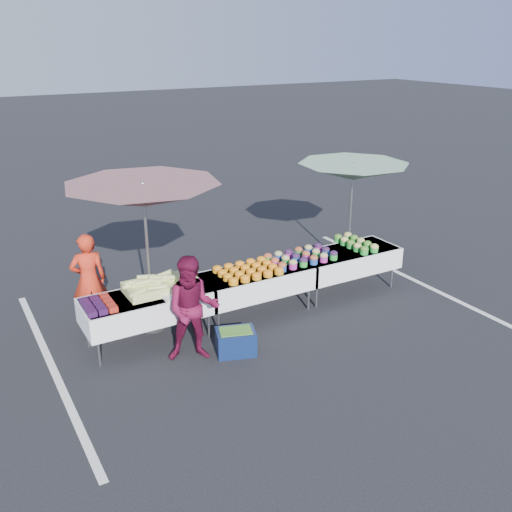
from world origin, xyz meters
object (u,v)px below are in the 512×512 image
umbrella_right (353,172)px  table_left (148,306)px  customer (193,309)px  umbrella_left (144,196)px  storage_bin (236,341)px  table_right (346,260)px  table_center (256,281)px  vendor (89,280)px

umbrella_right → table_left: bearing=-169.5°
customer → umbrella_left: bearing=122.4°
umbrella_left → storage_bin: (0.75, -1.31, -1.90)m
umbrella_left → umbrella_right: (4.11, 0.40, -0.20)m
table_right → customer: size_ratio=1.24×
table_right → customer: (-3.22, -0.75, 0.17)m
table_center → customer: customer is taller
customer → storage_bin: (0.56, -0.16, -0.57)m
storage_bin → table_center: bearing=65.5°
table_center → table_right: 1.80m
table_center → storage_bin: (-0.86, -0.91, -0.40)m
table_left → table_right: same height
vendor → umbrella_left: 1.66m
storage_bin → vendor: bearing=146.8°
table_left → table_center: 1.80m
table_left → umbrella_left: (0.19, 0.40, 1.50)m
vendor → table_center: bearing=162.8°
vendor → storage_bin: (1.51, -1.92, -0.55)m
umbrella_right → storage_bin: (-3.36, -1.71, -1.70)m
table_center → vendor: vendor is taller
umbrella_right → storage_bin: bearing=-152.9°
umbrella_right → storage_bin: 4.13m
table_right → customer: bearing=-166.9°
table_left → customer: 0.86m
table_center → table_right: bearing=0.0°
table_left → storage_bin: bearing=-44.1°
vendor → customer: 1.99m
table_right → table_center: bearing=180.0°
vendor → umbrella_left: size_ratio=0.56×
table_center → umbrella_right: size_ratio=0.74×
table_right → umbrella_left: 3.74m
customer → table_left: bearing=140.1°
table_left → table_right: bearing=0.0°
umbrella_left → umbrella_right: umbrella_left is taller
table_center → umbrella_right: umbrella_right is taller
table_right → storage_bin: table_right is taller
storage_bin → table_left: bearing=154.5°
table_right → umbrella_right: (0.70, 0.80, 1.30)m
storage_bin → table_right: bearing=37.6°
table_right → umbrella_right: size_ratio=0.74×
table_left → storage_bin: 1.37m
table_center → umbrella_left: size_ratio=0.71×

